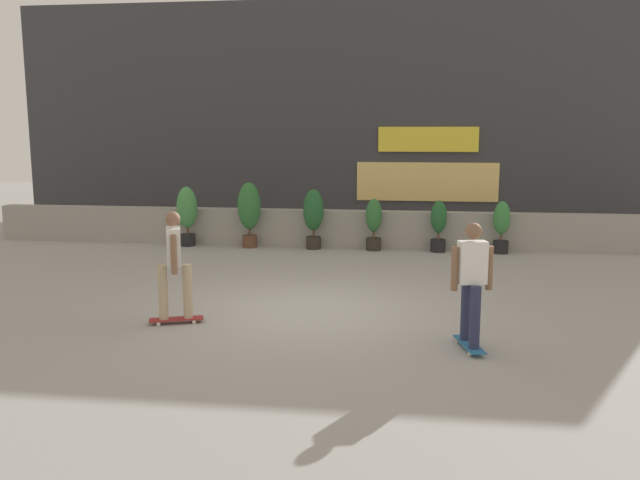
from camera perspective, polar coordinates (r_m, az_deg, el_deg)
ground_plane at (r=10.87m, az=-1.06°, el=-5.97°), size 48.00×48.00×0.00m
planter_wall at (r=16.62m, az=2.06°, el=0.99°), size 18.00×0.40×0.90m
building_backdrop at (r=20.42m, az=3.24°, el=10.43°), size 20.00×2.08×6.50m
potted_plant_0 at (r=16.95m, az=-11.25°, el=2.38°), size 0.50×0.50×1.48m
potted_plant_1 at (r=16.49m, az=-6.05°, el=2.61°), size 0.57×0.57×1.61m
potted_plant_2 at (r=16.20m, az=-0.56°, el=2.18°), size 0.49×0.49×1.46m
potted_plant_3 at (r=16.08m, az=4.60°, el=1.52°), size 0.39×0.39×1.25m
potted_plant_4 at (r=16.08m, az=10.06°, el=1.32°), size 0.38×0.38×1.23m
potted_plant_5 at (r=16.21m, az=15.20°, el=1.21°), size 0.38×0.38×1.23m
skater_by_wall_right at (r=10.16m, az=-12.30°, el=-1.83°), size 0.82×0.53×1.70m
skater_by_wall_left at (r=8.97m, az=12.78°, el=-3.34°), size 0.55×0.82×1.70m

